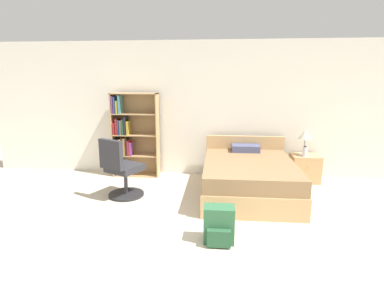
{
  "coord_description": "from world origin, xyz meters",
  "views": [
    {
      "loc": [
        0.12,
        -2.62,
        1.87
      ],
      "look_at": [
        -0.29,
        1.98,
        0.87
      ],
      "focal_mm": 28.0,
      "sensor_mm": 36.0,
      "label": 1
    }
  ],
  "objects_px": {
    "bookshelf": "(130,135)",
    "water_bottle": "(305,152)",
    "backpack_green": "(219,226)",
    "table_lamp": "(305,135)",
    "office_chair": "(121,171)",
    "bed": "(248,177)",
    "nightstand": "(305,168)"
  },
  "relations": [
    {
      "from": "bookshelf",
      "to": "office_chair",
      "type": "height_order",
      "value": "bookshelf"
    },
    {
      "from": "bookshelf",
      "to": "table_lamp",
      "type": "relative_size",
      "value": 3.37
    },
    {
      "from": "bookshelf",
      "to": "table_lamp",
      "type": "distance_m",
      "value": 3.3
    },
    {
      "from": "bed",
      "to": "water_bottle",
      "type": "height_order",
      "value": "bed"
    },
    {
      "from": "office_chair",
      "to": "water_bottle",
      "type": "bearing_deg",
      "value": 17.58
    },
    {
      "from": "bed",
      "to": "office_chair",
      "type": "height_order",
      "value": "office_chair"
    },
    {
      "from": "bed",
      "to": "office_chair",
      "type": "xyz_separation_m",
      "value": [
        -2.04,
        -0.34,
        0.15
      ]
    },
    {
      "from": "table_lamp",
      "to": "water_bottle",
      "type": "relative_size",
      "value": 2.48
    },
    {
      "from": "bookshelf",
      "to": "backpack_green",
      "type": "distance_m",
      "value": 3.02
    },
    {
      "from": "table_lamp",
      "to": "bookshelf",
      "type": "bearing_deg",
      "value": 179.03
    },
    {
      "from": "office_chair",
      "to": "bookshelf",
      "type": "bearing_deg",
      "value": 99.12
    },
    {
      "from": "office_chair",
      "to": "table_lamp",
      "type": "xyz_separation_m",
      "value": [
        3.12,
        1.1,
        0.43
      ]
    },
    {
      "from": "bed",
      "to": "backpack_green",
      "type": "height_order",
      "value": "bed"
    },
    {
      "from": "table_lamp",
      "to": "backpack_green",
      "type": "distance_m",
      "value": 2.88
    },
    {
      "from": "nightstand",
      "to": "backpack_green",
      "type": "relative_size",
      "value": 1.15
    },
    {
      "from": "table_lamp",
      "to": "office_chair",
      "type": "bearing_deg",
      "value": -160.63
    },
    {
      "from": "backpack_green",
      "to": "table_lamp",
      "type": "bearing_deg",
      "value": 56.24
    },
    {
      "from": "office_chair",
      "to": "table_lamp",
      "type": "relative_size",
      "value": 2.04
    },
    {
      "from": "office_chair",
      "to": "backpack_green",
      "type": "bearing_deg",
      "value": -38.38
    },
    {
      "from": "water_bottle",
      "to": "table_lamp",
      "type": "bearing_deg",
      "value": 81.32
    },
    {
      "from": "bed",
      "to": "table_lamp",
      "type": "xyz_separation_m",
      "value": [
        1.08,
        0.75,
        0.58
      ]
    },
    {
      "from": "office_chair",
      "to": "bed",
      "type": "bearing_deg",
      "value": 9.55
    },
    {
      "from": "table_lamp",
      "to": "bed",
      "type": "bearing_deg",
      "value": -145.15
    },
    {
      "from": "nightstand",
      "to": "bookshelf",
      "type": "bearing_deg",
      "value": 178.96
    },
    {
      "from": "bed",
      "to": "nightstand",
      "type": "distance_m",
      "value": 1.34
    },
    {
      "from": "office_chair",
      "to": "backpack_green",
      "type": "height_order",
      "value": "office_chair"
    },
    {
      "from": "bookshelf",
      "to": "office_chair",
      "type": "distance_m",
      "value": 1.22
    },
    {
      "from": "water_bottle",
      "to": "backpack_green",
      "type": "distance_m",
      "value": 2.73
    },
    {
      "from": "bookshelf",
      "to": "water_bottle",
      "type": "distance_m",
      "value": 3.3
    },
    {
      "from": "water_bottle",
      "to": "bookshelf",
      "type": "bearing_deg",
      "value": 177.04
    },
    {
      "from": "bookshelf",
      "to": "nightstand",
      "type": "distance_m",
      "value": 3.38
    },
    {
      "from": "bookshelf",
      "to": "water_bottle",
      "type": "xyz_separation_m",
      "value": [
        3.29,
        -0.17,
        -0.21
      ]
    }
  ]
}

